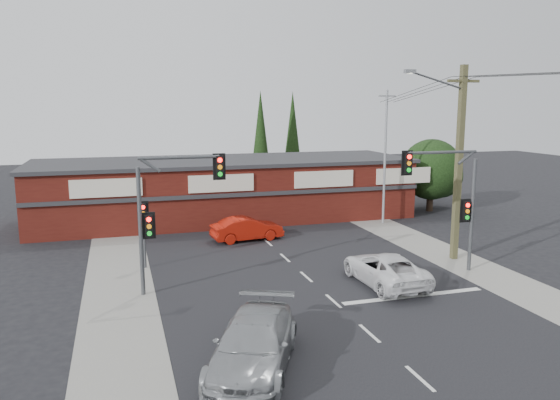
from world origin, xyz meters
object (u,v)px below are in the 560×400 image
object	(u,v)px
red_sedan	(247,229)
white_suv	(385,269)
shop_building	(225,188)
utility_pole	(457,157)
silver_suv	(254,344)

from	to	relation	value
red_sedan	white_suv	bearing A→B (deg)	-164.50
white_suv	shop_building	distance (m)	17.17
shop_building	utility_pole	size ratio (longest dim) A/B	2.73
shop_building	utility_pole	xyz separation A→B (m)	(9.36, -14.00, 3.26)
white_suv	shop_building	bearing A→B (deg)	-77.23
red_sedan	utility_pole	bearing A→B (deg)	-134.45
red_sedan	shop_building	world-z (taller)	shop_building
silver_suv	shop_building	size ratio (longest dim) A/B	0.20
silver_suv	white_suv	bearing A→B (deg)	63.39
white_suv	utility_pole	xyz separation A→B (m)	(5.28, 2.62, 4.69)
white_suv	shop_building	size ratio (longest dim) A/B	0.19
silver_suv	red_sedan	bearing A→B (deg)	101.85
silver_suv	red_sedan	world-z (taller)	silver_suv
shop_building	utility_pole	world-z (taller)	utility_pole
silver_suv	shop_building	xyz separation A→B (m)	(3.58, 22.81, 1.32)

